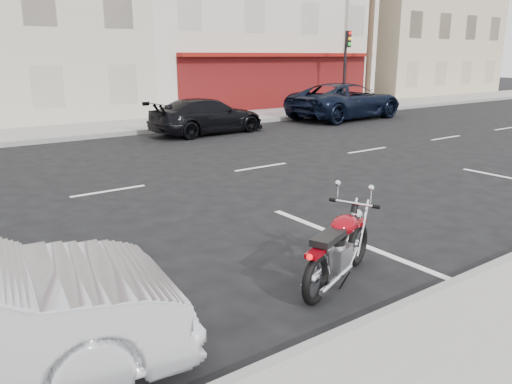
# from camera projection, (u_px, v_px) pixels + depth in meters

# --- Properties ---
(ground) EXTENTS (120.00, 120.00, 0.00)m
(ground) POSITION_uv_depth(u_px,v_px,m) (192.00, 178.00, 11.65)
(ground) COLOR black
(ground) RESTS_ON ground
(bldg_far_east) EXTENTS (12.00, 12.00, 11.00)m
(bldg_far_east) POSITION_uv_depth(u_px,v_px,m) (388.00, 18.00, 37.64)
(bldg_far_east) COLOR tan
(bldg_far_east) RESTS_ON ground
(utility_pole) EXTENTS (1.80, 0.30, 9.00)m
(utility_pole) POSITION_uv_depth(u_px,v_px,m) (372.00, 16.00, 25.88)
(utility_pole) COLOR #422D1E
(utility_pole) RESTS_ON sidewalk_far
(traffic_light) EXTENTS (0.26, 0.30, 3.80)m
(traffic_light) POSITION_uv_depth(u_px,v_px,m) (346.00, 60.00, 25.12)
(traffic_light) COLOR black
(traffic_light) RESTS_ON sidewalk_far
(fire_hydrant) EXTENTS (0.20, 0.20, 0.72)m
(fire_hydrant) POSITION_uv_depth(u_px,v_px,m) (320.00, 102.00, 24.94)
(fire_hydrant) COLOR beige
(fire_hydrant) RESTS_ON sidewalk_far
(motorcycle) EXTENTS (1.79, 0.89, 0.95)m
(motorcycle) POSITION_uv_depth(u_px,v_px,m) (358.00, 235.00, 6.72)
(motorcycle) COLOR black
(motorcycle) RESTS_ON ground
(suv_far) EXTENTS (5.92, 3.10, 1.59)m
(suv_far) POSITION_uv_depth(u_px,v_px,m) (346.00, 101.00, 22.33)
(suv_far) COLOR black
(suv_far) RESTS_ON ground
(car_far) EXTENTS (4.55, 2.15, 1.28)m
(car_far) POSITION_uv_depth(u_px,v_px,m) (207.00, 116.00, 18.08)
(car_far) COLOR black
(car_far) RESTS_ON ground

